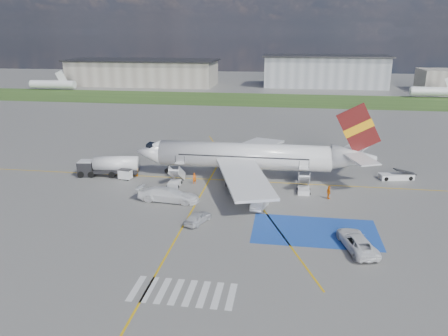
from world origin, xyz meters
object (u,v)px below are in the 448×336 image
(airliner, at_px, (254,156))
(gpu_cart, at_px, (125,175))
(van_white_a, at_px, (357,240))
(car_silver_a, at_px, (198,218))
(van_white_b, at_px, (168,192))
(fuel_tanker, at_px, (109,168))
(car_silver_b, at_px, (260,203))
(belt_loader, at_px, (397,176))

(airliner, relative_size, gpu_cart, 17.81)
(gpu_cart, bearing_deg, van_white_a, -20.28)
(airliner, height_order, car_silver_a, airliner)
(car_silver_a, bearing_deg, van_white_b, -28.02)
(fuel_tanker, distance_m, van_white_a, 39.63)
(fuel_tanker, xyz_separation_m, van_white_b, (11.96, -9.01, -0.10))
(car_silver_a, distance_m, car_silver_b, 8.94)
(van_white_b, bearing_deg, belt_loader, -61.97)
(car_silver_a, bearing_deg, belt_loader, -120.96)
(fuel_tanker, xyz_separation_m, van_white_a, (34.80, -18.97, -0.31))
(car_silver_b, bearing_deg, gpu_cart, -8.61)
(belt_loader, bearing_deg, airliner, 173.66)
(fuel_tanker, relative_size, van_white_a, 1.75)
(gpu_cart, relative_size, car_silver_b, 0.49)
(fuel_tanker, relative_size, van_white_b, 1.52)
(van_white_a, distance_m, van_white_b, 24.91)
(van_white_a, bearing_deg, airliner, -73.42)
(airliner, bearing_deg, car_silver_a, -105.67)
(car_silver_a, height_order, van_white_a, van_white_a)
(belt_loader, height_order, car_silver_a, belt_loader)
(belt_loader, height_order, car_silver_b, belt_loader)
(van_white_a, relative_size, van_white_b, 0.87)
(gpu_cart, height_order, belt_loader, belt_loader)
(car_silver_b, height_order, van_white_b, van_white_b)
(gpu_cart, xyz_separation_m, car_silver_a, (14.16, -13.94, -0.02))
(gpu_cart, relative_size, car_silver_a, 0.51)
(airliner, distance_m, van_white_a, 25.01)
(belt_loader, bearing_deg, car_silver_a, -155.53)
(car_silver_b, relative_size, van_white_b, 0.68)
(van_white_a, bearing_deg, fuel_tanker, -42.24)
(fuel_tanker, xyz_separation_m, belt_loader, (43.90, 5.00, -0.91))
(fuel_tanker, relative_size, gpu_cart, 4.56)
(van_white_a, bearing_deg, gpu_cart, -42.74)
(van_white_b, bearing_deg, fuel_tanker, 57.34)
(belt_loader, height_order, van_white_b, van_white_b)
(fuel_tanker, distance_m, car_silver_a, 23.07)
(fuel_tanker, bearing_deg, belt_loader, -0.75)
(airliner, bearing_deg, belt_loader, 6.48)
(gpu_cart, relative_size, belt_loader, 0.37)
(gpu_cart, distance_m, van_white_b, 11.73)
(airliner, xyz_separation_m, van_white_b, (-10.30, -11.56, -2.17))
(fuel_tanker, bearing_deg, van_white_b, -44.24)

